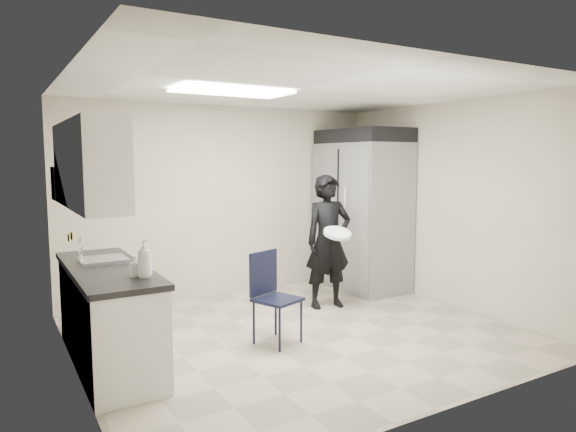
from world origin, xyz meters
TOP-DOWN VIEW (x-y plane):
  - floor at (0.00, 0.00)m, footprint 4.50×4.50m
  - ceiling at (0.00, 0.00)m, footprint 4.50×4.50m
  - back_wall at (0.00, 2.00)m, footprint 4.50×0.00m
  - left_wall at (-2.25, 0.00)m, footprint 0.00×4.00m
  - right_wall at (2.25, 0.00)m, footprint 0.00×4.00m
  - ceiling_panel at (-0.60, 0.40)m, footprint 1.20×0.60m
  - lower_counter at (-1.95, 0.20)m, footprint 0.60×1.90m
  - countertop at (-1.95, 0.20)m, footprint 0.64×1.95m
  - sink at (-1.93, 0.45)m, footprint 0.42×0.40m
  - faucet at (-2.13, 0.45)m, footprint 0.02×0.02m
  - upper_cabinets at (-2.08, 0.20)m, footprint 0.35×1.80m
  - towel_dispenser at (-2.14, 1.35)m, footprint 0.22×0.30m
  - notice_sticker_left at (-2.24, 0.10)m, footprint 0.00×0.12m
  - notice_sticker_right at (-2.24, 0.30)m, footprint 0.00×0.12m
  - commercial_fridge at (1.83, 1.27)m, footprint 0.80×1.35m
  - fridge_compressor at (1.83, 1.27)m, footprint 0.80×1.35m
  - folding_chair at (-0.36, -0.13)m, footprint 0.52×0.52m
  - man_tuxedo at (0.83, 0.69)m, footprint 0.67×0.50m
  - bucket_lid at (0.80, 0.45)m, footprint 0.38×0.38m
  - soap_bottle_a at (-1.76, -0.41)m, footprint 0.17×0.17m
  - soap_bottle_b at (-1.82, -0.34)m, footprint 0.08×0.09m

SIDE VIEW (x-z plane):
  - floor at x=0.00m, z-range 0.00..0.00m
  - lower_counter at x=-1.95m, z-range 0.00..0.86m
  - folding_chair at x=-0.36m, z-range 0.00..0.91m
  - man_tuxedo at x=0.83m, z-range 0.00..1.68m
  - sink at x=-1.93m, z-range 0.80..0.94m
  - countertop at x=-1.95m, z-range 0.86..0.91m
  - bucket_lid at x=0.80m, z-range 0.96..1.00m
  - soap_bottle_b at x=-1.82m, z-range 0.91..1.08m
  - faucet at x=-2.13m, z-range 0.90..1.14m
  - commercial_fridge at x=1.83m, z-range 0.00..2.10m
  - soap_bottle_a at x=-1.76m, z-range 0.91..1.22m
  - notice_sticker_right at x=-2.24m, z-range 1.15..1.21m
  - notice_sticker_left at x=-2.24m, z-range 1.19..1.25m
  - back_wall at x=0.00m, z-range -0.95..3.55m
  - left_wall at x=-2.25m, z-range -0.70..3.30m
  - right_wall at x=2.25m, z-range -0.70..3.30m
  - towel_dispenser at x=-2.14m, z-range 1.45..1.80m
  - upper_cabinets at x=-2.08m, z-range 1.45..2.20m
  - fridge_compressor at x=1.83m, z-range 2.10..2.30m
  - ceiling_panel at x=-0.60m, z-range 2.56..2.58m
  - ceiling at x=0.00m, z-range 2.60..2.60m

